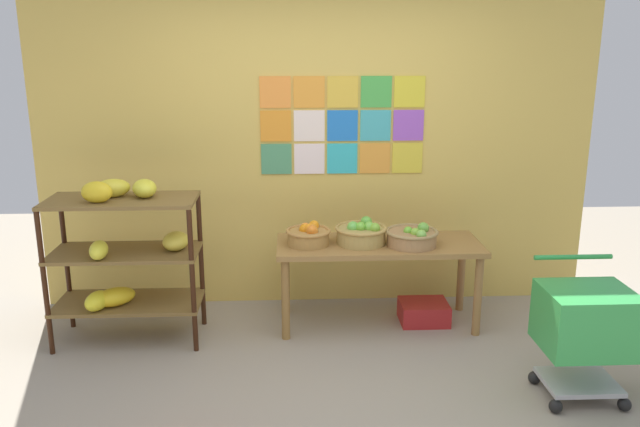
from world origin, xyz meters
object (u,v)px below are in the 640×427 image
(banana_shelf_unit, at_px, (125,248))
(fruit_basket_left, at_px, (361,233))
(display_table, at_px, (379,254))
(fruit_basket_back_left, at_px, (412,237))
(shopping_cart, at_px, (585,324))
(fruit_basket_centre, at_px, (309,235))
(produce_crate_under_table, at_px, (424,312))

(banana_shelf_unit, distance_m, fruit_basket_left, 1.70)
(display_table, height_order, fruit_basket_back_left, fruit_basket_back_left)
(banana_shelf_unit, relative_size, fruit_basket_back_left, 3.09)
(display_table, height_order, shopping_cart, shopping_cart)
(fruit_basket_left, bearing_deg, fruit_basket_back_left, -10.80)
(banana_shelf_unit, relative_size, fruit_basket_centre, 3.61)
(fruit_basket_centre, distance_m, produce_crate_under_table, 1.10)
(fruit_basket_left, bearing_deg, shopping_cart, -42.34)
(display_table, relative_size, produce_crate_under_table, 4.16)
(banana_shelf_unit, relative_size, display_table, 0.79)
(display_table, distance_m, fruit_basket_centre, 0.55)
(fruit_basket_left, height_order, produce_crate_under_table, fruit_basket_left)
(fruit_basket_back_left, height_order, fruit_basket_centre, fruit_basket_back_left)
(display_table, relative_size, shopping_cart, 1.84)
(banana_shelf_unit, xyz_separation_m, fruit_basket_centre, (1.30, 0.17, 0.03))
(produce_crate_under_table, bearing_deg, fruit_basket_back_left, -145.67)
(fruit_basket_back_left, bearing_deg, banana_shelf_unit, -176.82)
(shopping_cart, bearing_deg, fruit_basket_back_left, 115.80)
(fruit_basket_left, xyz_separation_m, shopping_cart, (1.21, -1.11, -0.25))
(banana_shelf_unit, bearing_deg, display_table, 6.00)
(fruit_basket_centre, relative_size, fruit_basket_left, 0.86)
(fruit_basket_back_left, height_order, produce_crate_under_table, fruit_basket_back_left)
(banana_shelf_unit, height_order, shopping_cart, banana_shelf_unit)
(display_table, bearing_deg, fruit_basket_back_left, -18.37)
(shopping_cart, bearing_deg, banana_shelf_unit, 148.94)
(shopping_cart, bearing_deg, produce_crate_under_table, 109.10)
(fruit_basket_left, distance_m, produce_crate_under_table, 0.82)
(fruit_basket_back_left, relative_size, produce_crate_under_table, 1.06)
(fruit_basket_left, bearing_deg, fruit_basket_centre, -177.92)
(display_table, xyz_separation_m, fruit_basket_back_left, (0.23, -0.08, 0.15))
(display_table, height_order, fruit_basket_left, fruit_basket_left)
(banana_shelf_unit, bearing_deg, shopping_cart, -17.61)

